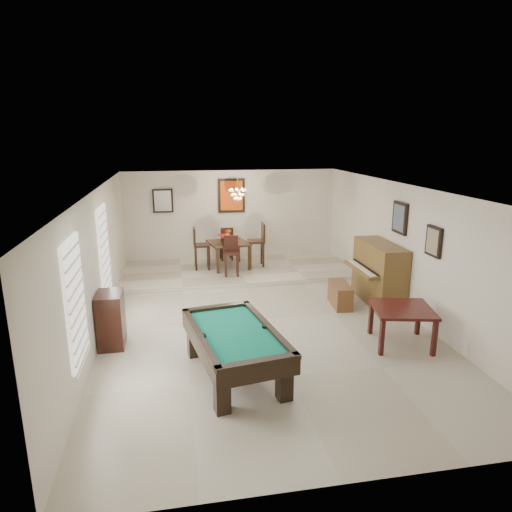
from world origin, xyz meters
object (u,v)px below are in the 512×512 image
object	(u,v)px
dining_chair_east	(256,245)
upright_piano	(372,274)
dining_chair_south	(231,256)
flower_vase	(228,234)
apothecary_chest	(111,320)
dining_chair_west	(202,248)
chandelier	(238,190)
dining_chair_north	(226,243)
piano_bench	(340,295)
square_table	(401,326)
pool_table	(235,354)
dining_table	(229,253)

from	to	relation	value
dining_chair_east	upright_piano	bearing A→B (deg)	37.37
dining_chair_east	dining_chair_south	bearing A→B (deg)	-43.52
flower_vase	apothecary_chest	bearing A→B (deg)	-122.05
dining_chair_west	dining_chair_east	world-z (taller)	dining_chair_east
chandelier	dining_chair_north	bearing A→B (deg)	101.88
flower_vase	chandelier	xyz separation A→B (m)	(0.23, -0.19, 1.16)
upright_piano	piano_bench	bearing A→B (deg)	-176.03
dining_chair_north	flower_vase	bearing A→B (deg)	84.25
piano_bench	dining_chair_north	bearing A→B (deg)	118.48
apothecary_chest	dining_chair_south	world-z (taller)	dining_chair_south
square_table	chandelier	size ratio (longest dim) A/B	1.64
pool_table	dining_chair_north	distance (m)	6.28
pool_table	dining_table	distance (m)	5.49
flower_vase	chandelier	world-z (taller)	chandelier
pool_table	dining_chair_east	world-z (taller)	dining_chair_east
square_table	upright_piano	world-z (taller)	upright_piano
dining_chair_south	dining_chair_north	distance (m)	1.51
piano_bench	dining_chair_north	distance (m)	4.24
dining_chair_north	chandelier	world-z (taller)	chandelier
upright_piano	flower_vase	world-z (taller)	upright_piano
apothecary_chest	dining_table	distance (m)	4.77
square_table	piano_bench	xyz separation A→B (m)	(-0.37, 1.98, -0.10)
apothecary_chest	pool_table	bearing A→B (deg)	-35.71
dining_chair_north	piano_bench	bearing A→B (deg)	114.80
piano_bench	dining_table	distance (m)	3.58
upright_piano	dining_chair_west	xyz separation A→B (m)	(-3.48, 2.87, 0.01)
upright_piano	flower_vase	bearing A→B (deg)	133.94
square_table	apothecary_chest	xyz separation A→B (m)	(-4.95, 0.86, 0.14)
apothecary_chest	chandelier	size ratio (longest dim) A/B	1.59
dining_chair_north	square_table	bearing A→B (deg)	109.07
dining_chair_south	chandelier	size ratio (longest dim) A/B	1.65
flower_vase	dining_chair_north	size ratio (longest dim) A/B	0.23
square_table	dining_chair_east	bearing A→B (deg)	108.74
square_table	dining_chair_west	world-z (taller)	dining_chair_west
dining_chair_south	dining_chair_north	xyz separation A→B (m)	(0.04, 1.51, -0.02)
chandelier	pool_table	bearing A→B (deg)	-98.71
piano_bench	flower_vase	size ratio (longest dim) A/B	3.99
piano_bench	upright_piano	bearing A→B (deg)	3.97
dining_table	pool_table	bearing A→B (deg)	-96.00
piano_bench	apothecary_chest	world-z (taller)	apothecary_chest
dining_table	dining_chair_north	bearing A→B (deg)	87.92
square_table	chandelier	distance (m)	5.51
upright_piano	dining_chair_east	distance (m)	3.53
upright_piano	chandelier	size ratio (longest dim) A/B	2.64
upright_piano	piano_bench	world-z (taller)	upright_piano
dining_chair_north	dining_table	bearing A→B (deg)	84.25
upright_piano	dining_chair_east	xyz separation A→B (m)	(-2.02, 2.89, 0.04)
pool_table	dining_table	xyz separation A→B (m)	(0.57, 5.46, 0.17)
dining_chair_west	dining_chair_north	bearing A→B (deg)	-42.72
square_table	dining_chair_south	world-z (taller)	dining_chair_south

